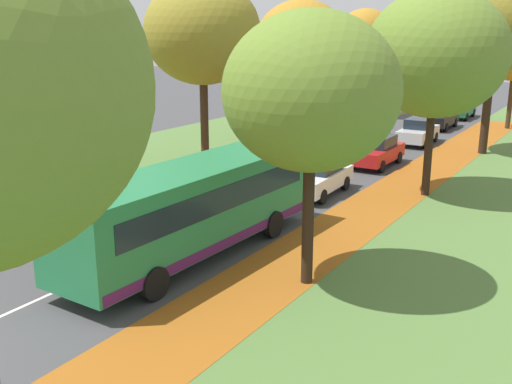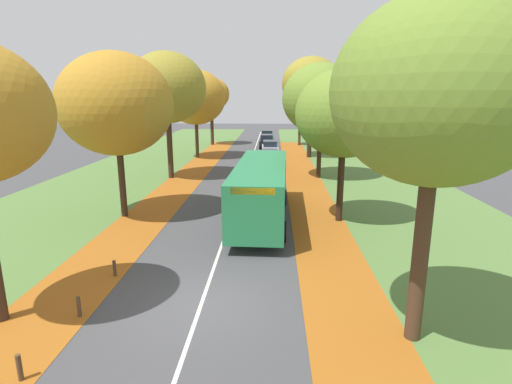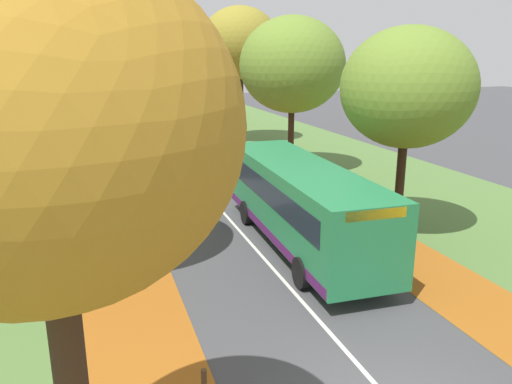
{
  "view_description": "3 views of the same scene",
  "coord_description": "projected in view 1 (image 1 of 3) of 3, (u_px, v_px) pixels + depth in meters",
  "views": [
    {
      "loc": [
        13.08,
        -5.56,
        7.27
      ],
      "look_at": [
        2.24,
        11.72,
        1.58
      ],
      "focal_mm": 42.0,
      "sensor_mm": 36.0,
      "label": 1
    },
    {
      "loc": [
        2.24,
        -11.29,
        6.47
      ],
      "look_at": [
        1.35,
        9.11,
        1.46
      ],
      "focal_mm": 28.0,
      "sensor_mm": 36.0,
      "label": 2
    },
    {
      "loc": [
        -5.27,
        -6.66,
        6.74
      ],
      "look_at": [
        0.15,
        9.52,
        2.0
      ],
      "focal_mm": 35.0,
      "sensor_mm": 36.0,
      "label": 3
    }
  ],
  "objects": [
    {
      "name": "tree_right_far",
      "position": [
        496.0,
        21.0,
        33.24
      ],
      "size": [
        5.95,
        5.95,
        10.21
      ],
      "color": "black",
      "rests_on": "ground"
    },
    {
      "name": "bus",
      "position": [
        194.0,
        205.0,
        19.21
      ],
      "size": [
        2.9,
        10.48,
        2.98
      ],
      "color": "#237A47",
      "rests_on": "ground"
    },
    {
      "name": "tree_right_mid",
      "position": [
        436.0,
        54.0,
        24.96
      ],
      "size": [
        5.96,
        5.96,
        8.82
      ],
      "color": "black",
      "rests_on": "ground"
    },
    {
      "name": "tree_left_mid",
      "position": [
        202.0,
        32.0,
        30.25
      ],
      "size": [
        5.93,
        5.93,
        9.63
      ],
      "color": "#382619",
      "rests_on": "ground"
    },
    {
      "name": "car_green_trailing",
      "position": [
        460.0,
        108.0,
        48.48
      ],
      "size": [
        1.85,
        4.24,
        1.62
      ],
      "color": "#1E6038",
      "rests_on": "ground"
    },
    {
      "name": "car_red_following",
      "position": [
        377.0,
        151.0,
        31.89
      ],
      "size": [
        1.79,
        4.2,
        1.62
      ],
      "color": "#B21919",
      "rests_on": "ground"
    },
    {
      "name": "tree_left_far",
      "position": [
        301.0,
        43.0,
        38.9
      ],
      "size": [
        6.11,
        6.11,
        8.92
      ],
      "color": "#422D1E",
      "rests_on": "ground"
    },
    {
      "name": "grass_verge_left",
      "position": [
        164.0,
        157.0,
        34.21
      ],
      "size": [
        12.0,
        90.0,
        0.01
      ],
      "primitive_type": "cube",
      "color": "#517538",
      "rests_on": "ground"
    },
    {
      "name": "tree_right_near",
      "position": [
        311.0,
        92.0,
        16.08
      ],
      "size": [
        4.85,
        4.85,
        7.74
      ],
      "color": "black",
      "rests_on": "ground"
    },
    {
      "name": "grass_verge_right",
      "position": [
        504.0,
        207.0,
        24.8
      ],
      "size": [
        12.0,
        90.0,
        0.01
      ],
      "primitive_type": "cube",
      "color": "#517538",
      "rests_on": "ground"
    },
    {
      "name": "leaf_litter_right",
      "position": [
        342.0,
        228.0,
        22.25
      ],
      "size": [
        2.8,
        60.0,
        0.0
      ],
      "primitive_type": "cube",
      "color": "#9E5619",
      "rests_on": "grass_verge_right"
    },
    {
      "name": "leaf_litter_left",
      "position": [
        155.0,
        192.0,
        26.96
      ],
      "size": [
        2.8,
        60.0,
        0.0
      ],
      "primitive_type": "cube",
      "color": "#9E5619",
      "rests_on": "grass_verge_left"
    },
    {
      "name": "car_black_fourth_in_line",
      "position": [
        440.0,
        117.0,
        43.54
      ],
      "size": [
        1.8,
        4.21,
        1.62
      ],
      "color": "black",
      "rests_on": "ground"
    },
    {
      "name": "tree_left_near",
      "position": [
        36.0,
        62.0,
        22.11
      ],
      "size": [
        5.83,
        5.83,
        8.61
      ],
      "color": "#382619",
      "rests_on": "ground"
    },
    {
      "name": "road_centre_line",
      "position": [
        307.0,
        178.0,
        29.51
      ],
      "size": [
        0.12,
        80.0,
        0.01
      ],
      "primitive_type": "cube",
      "color": "silver",
      "rests_on": "ground"
    },
    {
      "name": "tree_left_distant",
      "position": [
        365.0,
        36.0,
        47.93
      ],
      "size": [
        4.66,
        4.66,
        8.6
      ],
      "color": "#382619",
      "rests_on": "ground"
    },
    {
      "name": "car_white_lead",
      "position": [
        318.0,
        176.0,
        26.52
      ],
      "size": [
        1.9,
        4.26,
        1.62
      ],
      "color": "silver",
      "rests_on": "ground"
    },
    {
      "name": "car_silver_third_in_line",
      "position": [
        418.0,
        131.0,
        37.81
      ],
      "size": [
        1.89,
        4.26,
        1.62
      ],
      "color": "#B7BABF",
      "rests_on": "ground"
    }
  ]
}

